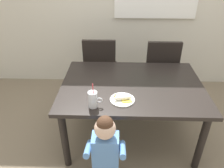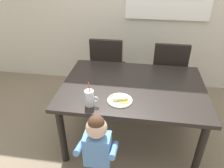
{
  "view_description": "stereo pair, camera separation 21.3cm",
  "coord_description": "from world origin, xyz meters",
  "px_view_note": "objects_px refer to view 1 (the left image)",
  "views": [
    {
      "loc": [
        -0.15,
        -1.93,
        1.89
      ],
      "look_at": [
        -0.21,
        -0.1,
        0.78
      ],
      "focal_mm": 34.75,
      "sensor_mm": 36.0,
      "label": 1
    },
    {
      "loc": [
        0.06,
        -1.91,
        1.89
      ],
      "look_at": [
        -0.21,
        -0.1,
        0.78
      ],
      "focal_mm": 34.75,
      "sensor_mm": 36.0,
      "label": 2
    }
  ],
  "objects_px": {
    "dining_table": "(132,91)",
    "milk_cup": "(93,100)",
    "dining_chair_left": "(100,66)",
    "peeled_banana": "(123,98)",
    "toddler_standing": "(105,147)",
    "snack_plate": "(122,100)",
    "dining_chair_right": "(160,68)"
  },
  "relations": [
    {
      "from": "dining_table",
      "to": "milk_cup",
      "type": "distance_m",
      "value": 0.56
    },
    {
      "from": "peeled_banana",
      "to": "dining_chair_left",
      "type": "bearing_deg",
      "value": 105.75
    },
    {
      "from": "snack_plate",
      "to": "dining_chair_left",
      "type": "bearing_deg",
      "value": 105.51
    },
    {
      "from": "toddler_standing",
      "to": "snack_plate",
      "type": "bearing_deg",
      "value": 70.8
    },
    {
      "from": "dining_chair_left",
      "to": "peeled_banana",
      "type": "height_order",
      "value": "dining_chair_left"
    },
    {
      "from": "milk_cup",
      "to": "peeled_banana",
      "type": "distance_m",
      "value": 0.28
    },
    {
      "from": "toddler_standing",
      "to": "snack_plate",
      "type": "height_order",
      "value": "toddler_standing"
    },
    {
      "from": "dining_chair_left",
      "to": "dining_chair_right",
      "type": "distance_m",
      "value": 0.82
    },
    {
      "from": "dining_chair_right",
      "to": "snack_plate",
      "type": "xyz_separation_m",
      "value": [
        -0.53,
        -1.0,
        0.18
      ]
    },
    {
      "from": "dining_table",
      "to": "toddler_standing",
      "type": "xyz_separation_m",
      "value": [
        -0.24,
        -0.69,
        -0.11
      ]
    },
    {
      "from": "dining_chair_right",
      "to": "milk_cup",
      "type": "xyz_separation_m",
      "value": [
        -0.78,
        -1.1,
        0.24
      ]
    },
    {
      "from": "dining_chair_right",
      "to": "peeled_banana",
      "type": "height_order",
      "value": "dining_chair_right"
    },
    {
      "from": "dining_chair_left",
      "to": "dining_chair_right",
      "type": "bearing_deg",
      "value": 177.37
    },
    {
      "from": "dining_chair_right",
      "to": "peeled_banana",
      "type": "distance_m",
      "value": 1.16
    },
    {
      "from": "peeled_banana",
      "to": "dining_chair_right",
      "type": "bearing_deg",
      "value": 62.85
    },
    {
      "from": "toddler_standing",
      "to": "snack_plate",
      "type": "xyz_separation_m",
      "value": [
        0.14,
        0.39,
        0.2
      ]
    },
    {
      "from": "toddler_standing",
      "to": "snack_plate",
      "type": "distance_m",
      "value": 0.46
    },
    {
      "from": "dining_chair_right",
      "to": "dining_chair_left",
      "type": "bearing_deg",
      "value": -2.63
    },
    {
      "from": "dining_table",
      "to": "milk_cup",
      "type": "relative_size",
      "value": 5.81
    },
    {
      "from": "snack_plate",
      "to": "peeled_banana",
      "type": "bearing_deg",
      "value": -53.72
    },
    {
      "from": "dining_table",
      "to": "peeled_banana",
      "type": "height_order",
      "value": "peeled_banana"
    },
    {
      "from": "dining_chair_left",
      "to": "snack_plate",
      "type": "xyz_separation_m",
      "value": [
        0.29,
        -1.04,
        0.18
      ]
    },
    {
      "from": "dining_chair_left",
      "to": "dining_chair_right",
      "type": "height_order",
      "value": "same"
    },
    {
      "from": "toddler_standing",
      "to": "peeled_banana",
      "type": "relative_size",
      "value": 4.78
    },
    {
      "from": "dining_chair_left",
      "to": "dining_chair_right",
      "type": "relative_size",
      "value": 1.0
    },
    {
      "from": "milk_cup",
      "to": "snack_plate",
      "type": "bearing_deg",
      "value": 21.42
    },
    {
      "from": "dining_chair_left",
      "to": "toddler_standing",
      "type": "relative_size",
      "value": 1.15
    },
    {
      "from": "snack_plate",
      "to": "dining_table",
      "type": "bearing_deg",
      "value": 70.29
    },
    {
      "from": "dining_table",
      "to": "toddler_standing",
      "type": "height_order",
      "value": "toddler_standing"
    },
    {
      "from": "snack_plate",
      "to": "peeled_banana",
      "type": "relative_size",
      "value": 1.31
    },
    {
      "from": "dining_chair_left",
      "to": "snack_plate",
      "type": "distance_m",
      "value": 1.09
    },
    {
      "from": "dining_chair_right",
      "to": "toddler_standing",
      "type": "distance_m",
      "value": 1.54
    }
  ]
}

